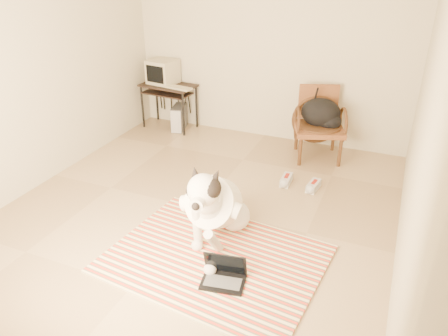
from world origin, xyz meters
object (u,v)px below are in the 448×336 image
Objects in this scene: computer_desk at (168,91)px; rattan_chair at (319,123)px; dog at (215,205)px; pc_tower at (179,118)px; backpack at (322,114)px; laptop at (224,274)px; crt_monitor at (163,72)px.

rattan_chair is at bearing -3.70° from computer_desk.
pc_tower is (-1.67, 2.39, -0.18)m from dog.
rattan_chair is 0.14m from backpack.
rattan_chair reaches higher than dog.
rattan_chair is at bearing -3.77° from pc_tower.
pc_tower is (0.17, -0.01, -0.40)m from computer_desk.
laptop is 2.86m from backpack.
crt_monitor reaches higher than rattan_chair.
crt_monitor is (-1.95, 2.46, 0.49)m from dog.
dog is at bearing 120.63° from laptop.
backpack is (0.03, -0.01, 0.14)m from rattan_chair.
backpack reaches higher than computer_desk.
pc_tower is 0.78× the size of backpack.
pc_tower is 2.19m from rattan_chair.
computer_desk is at bearing 127.46° from dog.
pc_tower is at bearing 176.14° from backpack.
rattan_chair is (0.50, 2.25, 0.10)m from dog.
rattan_chair is (2.34, -0.15, -0.12)m from computer_desk.
rattan_chair is at bearing 169.55° from backpack.
laptop is at bearing -93.46° from rattan_chair.
dog is at bearing -103.40° from backpack.
laptop is 3.86m from crt_monitor.
crt_monitor is 1.05× the size of pc_tower.
dog is 2.30m from rattan_chair.
dog is 0.71m from laptop.
laptop is at bearing -55.88° from pc_tower.
crt_monitor is 0.82× the size of backpack.
rattan_chair is (2.17, -0.14, 0.28)m from pc_tower.
computer_desk is at bearing 126.25° from laptop.
rattan_chair is at bearing 86.54° from laptop.
laptop is 3.70m from computer_desk.
laptop is 0.95× the size of pc_tower.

